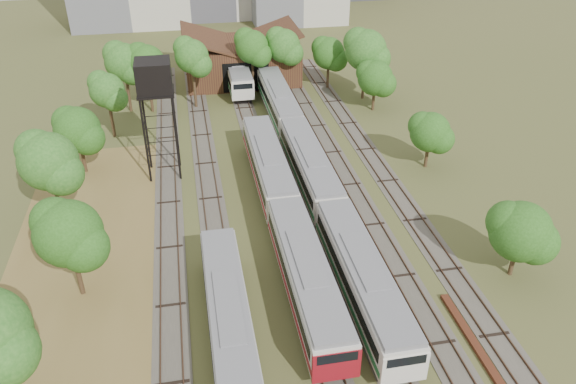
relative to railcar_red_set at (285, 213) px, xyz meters
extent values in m
cube|color=brown|center=(-16.00, -10.08, -1.98)|extent=(14.00, 60.00, 0.04)
cube|color=#4C473D|center=(-10.00, 6.92, -1.97)|extent=(2.60, 80.00, 0.06)
cube|color=#472D1E|center=(-10.72, 6.92, -1.88)|extent=(0.08, 80.00, 0.14)
cube|color=#472D1E|center=(-9.28, 6.92, -1.88)|extent=(0.08, 80.00, 0.14)
cube|color=#4C473D|center=(-6.00, 6.92, -1.97)|extent=(2.60, 80.00, 0.06)
cube|color=#472D1E|center=(-6.72, 6.92, -1.88)|extent=(0.08, 80.00, 0.14)
cube|color=#472D1E|center=(-5.28, 6.92, -1.88)|extent=(0.08, 80.00, 0.14)
cube|color=#4C473D|center=(0.00, 6.92, -1.97)|extent=(2.60, 80.00, 0.06)
cube|color=#472D1E|center=(-0.72, 6.92, -1.88)|extent=(0.08, 80.00, 0.14)
cube|color=#472D1E|center=(0.72, 6.92, -1.88)|extent=(0.08, 80.00, 0.14)
cube|color=#4C473D|center=(4.00, 6.92, -1.97)|extent=(2.60, 80.00, 0.06)
cube|color=#472D1E|center=(3.28, 6.92, -1.88)|extent=(0.08, 80.00, 0.14)
cube|color=#472D1E|center=(4.72, 6.92, -1.88)|extent=(0.08, 80.00, 0.14)
cube|color=#4C473D|center=(8.00, 6.92, -1.97)|extent=(2.60, 80.00, 0.06)
cube|color=#472D1E|center=(7.28, 6.92, -1.88)|extent=(0.08, 80.00, 0.14)
cube|color=#472D1E|center=(8.72, 6.92, -1.88)|extent=(0.08, 80.00, 0.14)
cube|color=#4C473D|center=(12.00, 6.92, -1.97)|extent=(2.60, 80.00, 0.06)
cube|color=#472D1E|center=(11.28, 6.92, -1.88)|extent=(0.08, 80.00, 0.14)
cube|color=#472D1E|center=(12.72, 6.92, -1.88)|extent=(0.08, 80.00, 0.14)
cube|color=black|center=(0.00, -8.69, -1.59)|extent=(2.28, 15.64, 0.83)
cube|color=beige|center=(0.00, -8.69, 0.12)|extent=(3.00, 17.00, 2.59)
cube|color=black|center=(0.00, -8.69, 0.43)|extent=(3.06, 15.64, 0.88)
cube|color=slate|center=(0.00, -8.69, 1.60)|extent=(2.76, 16.66, 0.37)
cube|color=maroon|center=(0.00, -8.69, -0.61)|extent=(3.06, 16.66, 0.47)
cube|color=maroon|center=(0.00, -17.14, -0.01)|extent=(3.04, 0.25, 2.33)
cube|color=black|center=(0.00, 8.81, -1.59)|extent=(2.28, 15.64, 0.83)
cube|color=beige|center=(0.00, 8.81, 0.12)|extent=(3.00, 17.00, 2.59)
cube|color=black|center=(0.00, 8.81, 0.43)|extent=(3.06, 15.64, 0.88)
cube|color=slate|center=(0.00, 8.81, 1.60)|extent=(2.76, 16.66, 0.37)
cube|color=maroon|center=(0.00, 8.81, -0.61)|extent=(3.06, 16.66, 0.47)
cube|color=black|center=(4.00, -9.65, -1.60)|extent=(2.23, 15.64, 0.81)
cube|color=beige|center=(4.00, -9.65, 0.07)|extent=(2.94, 17.00, 2.53)
cube|color=black|center=(4.00, -9.65, 0.38)|extent=(3.00, 15.64, 0.86)
cube|color=slate|center=(4.00, -9.65, 1.52)|extent=(2.70, 16.66, 0.36)
cube|color=#196430|center=(4.00, -9.65, -0.64)|extent=(3.00, 16.66, 0.46)
cube|color=beige|center=(4.00, -18.10, -0.05)|extent=(2.98, 0.25, 2.28)
cube|color=black|center=(4.00, 7.85, -1.60)|extent=(2.23, 15.64, 0.81)
cube|color=beige|center=(4.00, 7.85, 0.07)|extent=(2.94, 17.00, 2.53)
cube|color=black|center=(4.00, 7.85, 0.38)|extent=(3.00, 15.64, 0.86)
cube|color=slate|center=(4.00, 7.85, 1.52)|extent=(2.70, 16.66, 0.36)
cube|color=#196430|center=(4.00, 7.85, -0.64)|extent=(3.00, 16.66, 0.46)
cube|color=black|center=(4.00, 25.35, -1.60)|extent=(2.23, 15.64, 0.81)
cube|color=beige|center=(4.00, 25.35, 0.07)|extent=(2.94, 17.00, 2.53)
cube|color=black|center=(4.00, 25.35, 0.38)|extent=(3.00, 15.64, 0.86)
cube|color=slate|center=(4.00, 25.35, 1.52)|extent=(2.70, 16.66, 0.36)
cube|color=#196430|center=(4.00, 25.35, -0.64)|extent=(3.00, 16.66, 0.46)
cube|color=black|center=(0.00, 37.50, -1.60)|extent=(2.24, 14.72, 0.82)
cube|color=beige|center=(0.00, 37.50, 0.09)|extent=(2.96, 16.00, 2.55)
cube|color=black|center=(0.00, 37.50, 0.39)|extent=(3.02, 14.72, 0.87)
cube|color=slate|center=(0.00, 37.50, 1.55)|extent=(2.72, 15.68, 0.37)
cube|color=#196430|center=(0.00, 37.50, -0.63)|extent=(3.02, 15.68, 0.46)
cube|color=beige|center=(0.00, 29.55, -0.04)|extent=(3.00, 0.25, 2.30)
cube|color=black|center=(-6.00, -12.21, -1.63)|extent=(2.06, 16.56, 0.75)
cube|color=gray|center=(-6.00, -12.21, -0.08)|extent=(2.72, 18.00, 2.34)
cube|color=black|center=(-6.00, -12.21, 0.20)|extent=(2.78, 16.56, 0.80)
cube|color=slate|center=(-6.00, -12.21, 1.26)|extent=(2.50, 17.64, 0.34)
cylinder|color=black|center=(-11.72, 11.42, 2.42)|extent=(0.22, 0.22, 8.85)
cylinder|color=black|center=(-8.73, 11.42, 2.42)|extent=(0.22, 0.22, 8.85)
cylinder|color=black|center=(-11.72, 14.41, 2.42)|extent=(0.22, 0.22, 8.85)
cylinder|color=black|center=(-8.73, 14.41, 2.42)|extent=(0.22, 0.22, 8.85)
cube|color=black|center=(-10.22, 12.91, 6.95)|extent=(3.49, 3.49, 0.20)
cube|color=black|center=(-10.22, 12.91, 8.54)|extent=(3.32, 3.32, 2.99)
cube|color=#562918|center=(10.20, -15.05, -1.86)|extent=(0.56, 8.94, 0.29)
cube|color=#3C1F16|center=(1.00, 39.92, 0.75)|extent=(16.00, 11.00, 5.50)
cube|color=#3C1F16|center=(-3.00, 39.92, 4.10)|extent=(8.45, 11.55, 2.96)
cube|color=#3C1F16|center=(5.00, 39.92, 4.10)|extent=(8.45, 11.55, 2.96)
cube|color=black|center=(1.00, 34.47, 0.20)|extent=(6.40, 0.15, 4.12)
cylinder|color=#382616|center=(-16.52, -4.96, 0.18)|extent=(0.36, 0.36, 4.36)
sphere|color=#235316|center=(-16.52, -4.96, 3.54)|extent=(4.89, 4.89, 4.89)
cylinder|color=#382616|center=(-19.41, 5.34, 0.45)|extent=(0.36, 0.36, 4.90)
sphere|color=#235316|center=(-19.41, 5.34, 4.24)|extent=(5.05, 5.05, 5.05)
cylinder|color=#382616|center=(-18.47, 14.81, -0.11)|extent=(0.36, 0.36, 3.79)
sphere|color=#235316|center=(-18.47, 14.81, 2.82)|extent=(4.65, 4.65, 4.65)
cylinder|color=#382616|center=(-16.12, 23.11, 0.24)|extent=(0.36, 0.36, 4.49)
sphere|color=#235316|center=(-16.12, 23.11, 3.72)|extent=(3.96, 3.96, 3.96)
cylinder|color=#382616|center=(-14.56, 30.59, 0.55)|extent=(0.36, 0.36, 5.11)
sphere|color=#235316|center=(-14.56, 30.59, 4.50)|extent=(4.72, 4.72, 4.72)
cylinder|color=#382616|center=(-11.81, 29.93, 0.49)|extent=(0.36, 0.36, 4.98)
sphere|color=#235316|center=(-11.81, 29.93, 4.34)|extent=(4.70, 4.70, 4.70)
cylinder|color=#382616|center=(-6.19, 30.37, 0.67)|extent=(0.36, 0.36, 5.36)
sphere|color=#235316|center=(-6.19, 30.37, 4.81)|extent=(4.27, 4.27, 4.27)
cylinder|color=#382616|center=(1.97, 34.35, 0.51)|extent=(0.36, 0.36, 5.02)
sphere|color=#235316|center=(1.97, 34.35, 4.39)|extent=(4.48, 4.48, 4.48)
cylinder|color=#382616|center=(6.36, 34.72, 0.43)|extent=(0.36, 0.36, 4.86)
sphere|color=#235316|center=(6.36, 34.72, 4.19)|extent=(4.56, 4.56, 4.56)
cylinder|color=#382616|center=(12.57, 34.01, -0.04)|extent=(0.36, 0.36, 3.93)
sphere|color=#235316|center=(12.57, 34.01, 3.00)|extent=(4.42, 4.42, 4.42)
cylinder|color=#382616|center=(16.27, 29.20, 0.61)|extent=(0.36, 0.36, 5.22)
sphere|color=#235316|center=(16.27, 29.20, 4.64)|extent=(5.43, 5.43, 5.43)
cylinder|color=#382616|center=(16.52, -8.98, -0.39)|extent=(0.36, 0.36, 3.22)
sphere|color=#235316|center=(16.52, -8.98, 2.10)|extent=(4.72, 4.72, 4.72)
cylinder|color=#382616|center=(16.99, 9.16, -0.42)|extent=(0.36, 0.36, 3.16)
sphere|color=#235316|center=(16.99, 9.16, 2.02)|extent=(4.17, 4.17, 4.17)
cylinder|color=#382616|center=(16.37, 25.06, -0.31)|extent=(0.36, 0.36, 3.38)
sphere|color=#235316|center=(16.37, 25.06, 2.30)|extent=(4.46, 4.46, 4.46)
camera|label=1|loc=(-7.36, -39.82, 26.59)|focal=35.00mm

